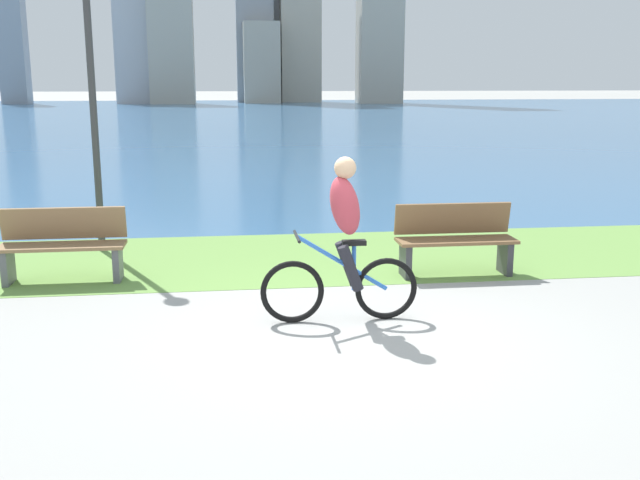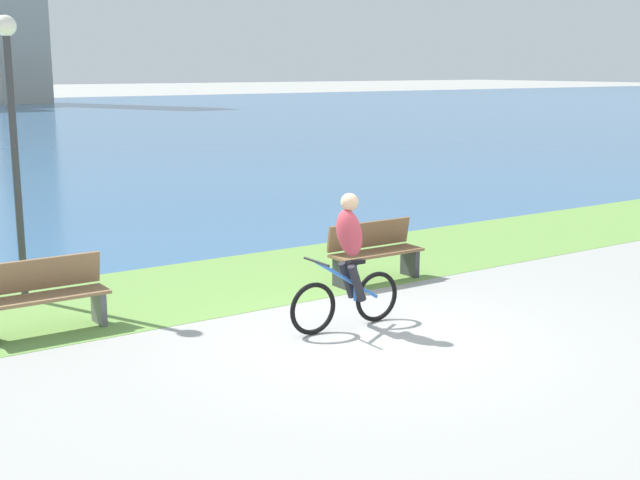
{
  "view_description": "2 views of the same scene",
  "coord_description": "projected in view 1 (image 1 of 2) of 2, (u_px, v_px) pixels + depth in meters",
  "views": [
    {
      "loc": [
        -1.13,
        -6.69,
        2.43
      ],
      "look_at": [
        -0.22,
        0.47,
        0.86
      ],
      "focal_mm": 41.32,
      "sensor_mm": 36.0,
      "label": 1
    },
    {
      "loc": [
        -5.92,
        -7.67,
        3.19
      ],
      "look_at": [
        -0.3,
        0.62,
        1.12
      ],
      "focal_mm": 47.26,
      "sensor_mm": 36.0,
      "label": 2
    }
  ],
  "objects": [
    {
      "name": "ground_plane",
      "position": [
        348.0,
        336.0,
        7.14
      ],
      "size": [
        300.0,
        300.0,
        0.0
      ],
      "primitive_type": "plane",
      "color": "#9E9E99"
    },
    {
      "name": "lamppost_tall",
      "position": [
        91.0,
        72.0,
        10.16
      ],
      "size": [
        0.28,
        0.28,
        3.86
      ],
      "color": "#38383D",
      "rests_on": "ground"
    },
    {
      "name": "bench_near_path",
      "position": [
        63.0,
        245.0,
        8.99
      ],
      "size": [
        1.5,
        0.47,
        0.9
      ],
      "color": "olive",
      "rests_on": "ground"
    },
    {
      "name": "bench_far_along_path",
      "position": [
        455.0,
        240.0,
        9.31
      ],
      "size": [
        1.5,
        0.47,
        0.9
      ],
      "color": "brown",
      "rests_on": "ground"
    },
    {
      "name": "grass_strip_bayside",
      "position": [
        310.0,
        256.0,
        10.31
      ],
      "size": [
        120.0,
        3.11,
        0.01
      ],
      "primitive_type": "cube",
      "color": "#6B9947",
      "rests_on": "ground"
    },
    {
      "name": "city_skyline_far_shore",
      "position": [
        270.0,
        1.0,
        76.06
      ],
      "size": [
        40.05,
        10.94,
        26.89
      ],
      "color": "#8C939E",
      "rests_on": "ground"
    },
    {
      "name": "cyclist_lead",
      "position": [
        343.0,
        241.0,
        7.41
      ],
      "size": [
        1.62,
        0.52,
        1.69
      ],
      "color": "black",
      "rests_on": "ground"
    },
    {
      "name": "bay_water_surface",
      "position": [
        243.0,
        116.0,
        49.34
      ],
      "size": [
        300.0,
        77.44,
        0.0
      ],
      "primitive_type": "cube",
      "color": "#386693",
      "rests_on": "ground"
    }
  ]
}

